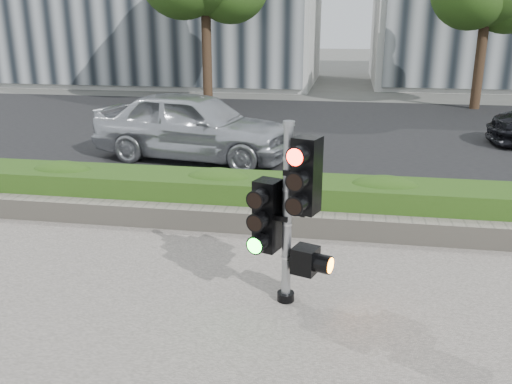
# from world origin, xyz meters

# --- Properties ---
(ground) EXTENTS (120.00, 120.00, 0.00)m
(ground) POSITION_xyz_m (0.00, 0.00, 0.00)
(ground) COLOR #51514C
(ground) RESTS_ON ground
(road) EXTENTS (60.00, 13.00, 0.02)m
(road) POSITION_xyz_m (0.00, 10.00, 0.01)
(road) COLOR black
(road) RESTS_ON ground
(curb) EXTENTS (60.00, 0.25, 0.12)m
(curb) POSITION_xyz_m (0.00, 3.15, 0.06)
(curb) COLOR gray
(curb) RESTS_ON ground
(stone_wall) EXTENTS (12.00, 0.32, 0.34)m
(stone_wall) POSITION_xyz_m (0.00, 1.90, 0.20)
(stone_wall) COLOR gray
(stone_wall) RESTS_ON sidewalk
(hedge) EXTENTS (12.00, 1.00, 0.68)m
(hedge) POSITION_xyz_m (0.00, 2.55, 0.37)
(hedge) COLOR #447624
(hedge) RESTS_ON sidewalk
(traffic_signal) EXTENTS (0.79, 0.65, 2.13)m
(traffic_signal) POSITION_xyz_m (0.29, -0.17, 1.21)
(traffic_signal) COLOR black
(traffic_signal) RESTS_ON sidewalk
(car_silver) EXTENTS (4.99, 2.67, 1.61)m
(car_silver) POSITION_xyz_m (-2.68, 6.26, 0.83)
(car_silver) COLOR silver
(car_silver) RESTS_ON road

